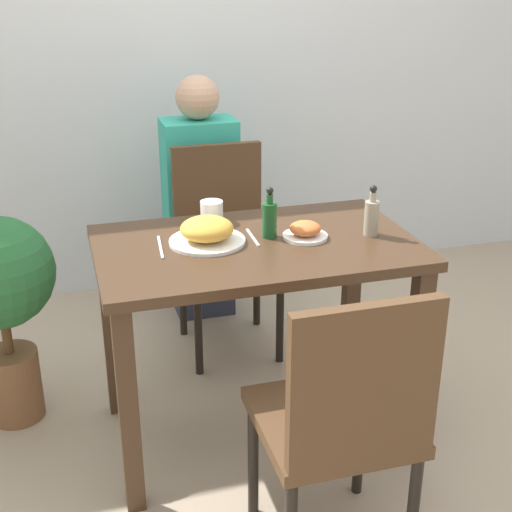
{
  "coord_description": "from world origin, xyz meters",
  "views": [
    {
      "loc": [
        -0.62,
        -2.14,
        1.65
      ],
      "look_at": [
        0.0,
        0.0,
        0.71
      ],
      "focal_mm": 50.0,
      "sensor_mm": 36.0,
      "label": 1
    }
  ],
  "objects_px": {
    "sauce_bottle": "(372,216)",
    "condiment_bottle": "(270,218)",
    "drink_cup": "(212,212)",
    "potted_plant_left": "(0,290)",
    "person_figure": "(201,201)",
    "side_plate": "(305,231)",
    "food_plate": "(207,232)",
    "chair_far": "(224,237)",
    "chair_near": "(344,416)"
  },
  "relations": [
    {
      "from": "chair_near",
      "to": "potted_plant_left",
      "type": "bearing_deg",
      "value": -48.16
    },
    {
      "from": "chair_far",
      "to": "sauce_bottle",
      "type": "distance_m",
      "value": 0.89
    },
    {
      "from": "chair_far",
      "to": "sauce_bottle",
      "type": "xyz_separation_m",
      "value": [
        0.34,
        -0.75,
        0.32
      ]
    },
    {
      "from": "side_plate",
      "to": "condiment_bottle",
      "type": "bearing_deg",
      "value": 159.18
    },
    {
      "from": "food_plate",
      "to": "person_figure",
      "type": "relative_size",
      "value": 0.22
    },
    {
      "from": "potted_plant_left",
      "to": "side_plate",
      "type": "bearing_deg",
      "value": -18.97
    },
    {
      "from": "drink_cup",
      "to": "potted_plant_left",
      "type": "bearing_deg",
      "value": 171.97
    },
    {
      "from": "potted_plant_left",
      "to": "sauce_bottle",
      "type": "bearing_deg",
      "value": -17.19
    },
    {
      "from": "side_plate",
      "to": "drink_cup",
      "type": "relative_size",
      "value": 1.9
    },
    {
      "from": "sauce_bottle",
      "to": "condiment_bottle",
      "type": "bearing_deg",
      "value": 167.1
    },
    {
      "from": "chair_near",
      "to": "food_plate",
      "type": "relative_size",
      "value": 3.5
    },
    {
      "from": "potted_plant_left",
      "to": "condiment_bottle",
      "type": "bearing_deg",
      "value": -18.74
    },
    {
      "from": "person_figure",
      "to": "potted_plant_left",
      "type": "bearing_deg",
      "value": -142.43
    },
    {
      "from": "food_plate",
      "to": "sauce_bottle",
      "type": "height_order",
      "value": "sauce_bottle"
    },
    {
      "from": "potted_plant_left",
      "to": "person_figure",
      "type": "height_order",
      "value": "person_figure"
    },
    {
      "from": "food_plate",
      "to": "potted_plant_left",
      "type": "distance_m",
      "value": 0.81
    },
    {
      "from": "condiment_bottle",
      "to": "sauce_bottle",
      "type": "bearing_deg",
      "value": -12.9
    },
    {
      "from": "chair_far",
      "to": "side_plate",
      "type": "relative_size",
      "value": 5.82
    },
    {
      "from": "food_plate",
      "to": "condiment_bottle",
      "type": "bearing_deg",
      "value": -1.67
    },
    {
      "from": "side_plate",
      "to": "sauce_bottle",
      "type": "bearing_deg",
      "value": -8.72
    },
    {
      "from": "side_plate",
      "to": "chair_near",
      "type": "bearing_deg",
      "value": -100.39
    },
    {
      "from": "potted_plant_left",
      "to": "person_figure",
      "type": "relative_size",
      "value": 0.7
    },
    {
      "from": "chair_far",
      "to": "drink_cup",
      "type": "distance_m",
      "value": 0.58
    },
    {
      "from": "chair_far",
      "to": "person_figure",
      "type": "distance_m",
      "value": 0.33
    },
    {
      "from": "chair_far",
      "to": "potted_plant_left",
      "type": "distance_m",
      "value": 0.99
    },
    {
      "from": "food_plate",
      "to": "chair_far",
      "type": "bearing_deg",
      "value": 71.98
    },
    {
      "from": "sauce_bottle",
      "to": "condiment_bottle",
      "type": "relative_size",
      "value": 1.0
    },
    {
      "from": "chair_far",
      "to": "person_figure",
      "type": "relative_size",
      "value": 0.77
    },
    {
      "from": "chair_near",
      "to": "drink_cup",
      "type": "relative_size",
      "value": 11.04
    },
    {
      "from": "condiment_bottle",
      "to": "person_figure",
      "type": "relative_size",
      "value": 0.15
    },
    {
      "from": "food_plate",
      "to": "potted_plant_left",
      "type": "relative_size",
      "value": 0.32
    },
    {
      "from": "sauce_bottle",
      "to": "condiment_bottle",
      "type": "xyz_separation_m",
      "value": [
        -0.34,
        0.08,
        0.0
      ]
    },
    {
      "from": "chair_far",
      "to": "potted_plant_left",
      "type": "height_order",
      "value": "chair_far"
    },
    {
      "from": "sauce_bottle",
      "to": "condiment_bottle",
      "type": "height_order",
      "value": "same"
    },
    {
      "from": "condiment_bottle",
      "to": "person_figure",
      "type": "bearing_deg",
      "value": 91.94
    },
    {
      "from": "chair_near",
      "to": "condiment_bottle",
      "type": "relative_size",
      "value": 5.03
    },
    {
      "from": "food_plate",
      "to": "drink_cup",
      "type": "relative_size",
      "value": 3.15
    },
    {
      "from": "sauce_bottle",
      "to": "person_figure",
      "type": "xyz_separation_m",
      "value": [
        -0.38,
        1.08,
        -0.25
      ]
    },
    {
      "from": "chair_near",
      "to": "person_figure",
      "type": "xyz_separation_m",
      "value": [
        -0.03,
        1.71,
        0.07
      ]
    },
    {
      "from": "drink_cup",
      "to": "food_plate",
      "type": "bearing_deg",
      "value": -107.27
    },
    {
      "from": "chair_far",
      "to": "side_plate",
      "type": "distance_m",
      "value": 0.78
    },
    {
      "from": "condiment_bottle",
      "to": "potted_plant_left",
      "type": "xyz_separation_m",
      "value": [
        -0.92,
        0.31,
        -0.29
      ]
    },
    {
      "from": "side_plate",
      "to": "potted_plant_left",
      "type": "distance_m",
      "value": 1.12
    },
    {
      "from": "side_plate",
      "to": "condiment_bottle",
      "type": "height_order",
      "value": "condiment_bottle"
    },
    {
      "from": "drink_cup",
      "to": "sauce_bottle",
      "type": "distance_m",
      "value": 0.57
    },
    {
      "from": "chair_near",
      "to": "potted_plant_left",
      "type": "xyz_separation_m",
      "value": [
        -0.92,
        1.02,
        0.03
      ]
    },
    {
      "from": "side_plate",
      "to": "sauce_bottle",
      "type": "distance_m",
      "value": 0.23
    },
    {
      "from": "potted_plant_left",
      "to": "person_figure",
      "type": "xyz_separation_m",
      "value": [
        0.89,
        0.68,
        0.04
      ]
    },
    {
      "from": "chair_far",
      "to": "person_figure",
      "type": "xyz_separation_m",
      "value": [
        -0.03,
        0.32,
        0.07
      ]
    },
    {
      "from": "chair_far",
      "to": "condiment_bottle",
      "type": "bearing_deg",
      "value": -90.06
    }
  ]
}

